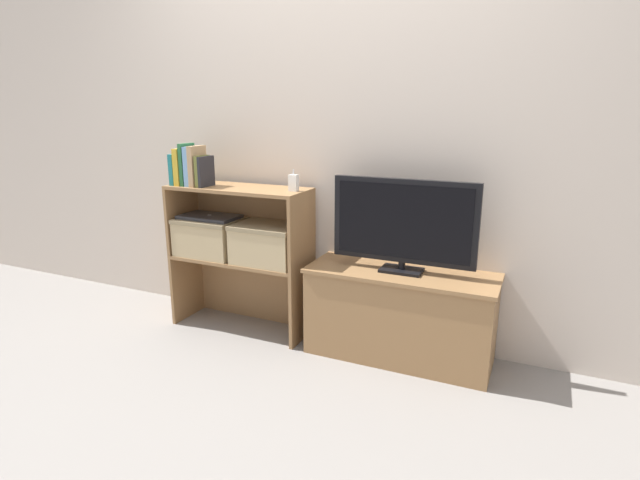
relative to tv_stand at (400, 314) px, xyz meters
The scene contains 17 objects.
ground_plane 0.56m from the tv_stand, 158.70° to the right, with size 16.00×16.00×0.00m, color gray.
wall_back 1.08m from the tv_stand, 155.07° to the left, with size 10.00×0.05×2.40m.
tv_stand is the anchor object (origin of this frame).
tv 0.51m from the tv_stand, 90.00° to the right, with size 0.76×0.14×0.49m.
bookshelf_lower_tier 1.00m from the tv_stand, behind, with size 0.86×0.32×0.45m.
bookshelf_upper_tier 1.11m from the tv_stand, behind, with size 0.86×0.32×0.43m.
book_teal 1.57m from the tv_stand, behind, with size 0.03×0.13×0.18m.
book_mustard 1.54m from the tv_stand, behind, with size 0.04×0.13×0.22m.
book_forest 1.52m from the tv_stand, behind, with size 0.02×0.13×0.25m.
book_skyblue 1.48m from the tv_stand, behind, with size 0.03×0.13×0.23m.
book_tan 1.45m from the tv_stand, behind, with size 0.03×0.14×0.24m.
book_olive 1.41m from the tv_stand, behind, with size 0.02×0.12×0.18m.
book_charcoal 1.38m from the tv_stand, behind, with size 0.02×0.14×0.18m.
baby_monitor 0.93m from the tv_stand, behind, with size 0.05×0.04×0.12m.
storage_basket_left 1.25m from the tv_stand, behind, with size 0.39×0.29×0.23m.
storage_basket_right 0.86m from the tv_stand, behind, with size 0.39×0.29×0.23m.
laptop 1.28m from the tv_stand, behind, with size 0.36×0.21×0.02m.
Camera 1 is at (1.11, -2.29, 1.34)m, focal length 28.00 mm.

